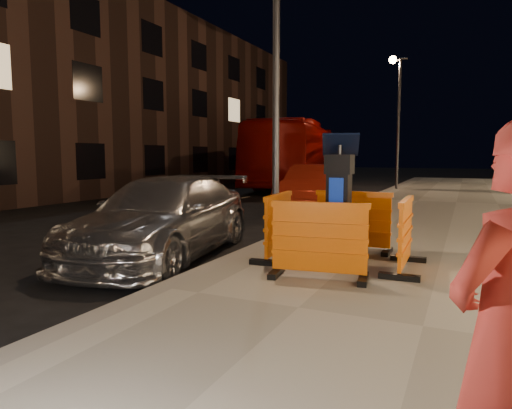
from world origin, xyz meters
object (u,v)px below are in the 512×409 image
at_px(barrier_front, 319,241).
at_px(man, 510,340).
at_px(car_silver, 164,256).
at_px(barrier_back, 353,221).
at_px(bus_doubledecker, 296,187).
at_px(parking_kiosk, 339,203).
at_px(barrier_bldgside, 405,234).
at_px(barrier_kerbside, 279,226).
at_px(car_red, 315,210).

height_order(barrier_front, man, man).
height_order(barrier_front, car_silver, barrier_front).
xyz_separation_m(barrier_back, bus_doubledecker, (-6.72, 15.78, -0.65)).
xyz_separation_m(parking_kiosk, bus_doubledecker, (-6.72, 16.73, -1.05)).
distance_m(bus_doubledecker, man, 22.97).
bearing_deg(man, barrier_bldgside, -129.65).
xyz_separation_m(barrier_back, barrier_kerbside, (-0.95, -0.95, 0.00)).
distance_m(barrier_kerbside, bus_doubledecker, 17.71).
xyz_separation_m(car_red, man, (4.52, -11.77, 1.02)).
distance_m(barrier_back, car_silver, 3.29).
xyz_separation_m(barrier_kerbside, car_red, (-1.69, 7.23, -0.65)).
bearing_deg(barrier_kerbside, bus_doubledecker, 14.04).
height_order(barrier_kerbside, car_red, barrier_kerbside).
bearing_deg(parking_kiosk, man, -70.46).
distance_m(parking_kiosk, barrier_bldgside, 1.03).
relative_size(barrier_front, barrier_kerbside, 1.00).
bearing_deg(bus_doubledecker, car_red, -76.23).
height_order(car_silver, car_red, car_red).
distance_m(parking_kiosk, car_silver, 3.21).
bearing_deg(man, car_silver, -93.05).
xyz_separation_m(parking_kiosk, barrier_kerbside, (-0.95, 0.00, -0.40)).
distance_m(barrier_kerbside, man, 5.37).
xyz_separation_m(barrier_back, car_red, (-2.64, 6.28, -0.65)).
xyz_separation_m(barrier_bldgside, man, (0.93, -4.54, 0.37)).
bearing_deg(car_silver, car_red, 77.82).
distance_m(barrier_front, car_red, 8.62).
bearing_deg(parking_kiosk, barrier_back, 87.01).
bearing_deg(barrier_front, parking_kiosk, 82.01).
bearing_deg(man, barrier_front, -113.60).
bearing_deg(barrier_front, barrier_back, 82.01).
xyz_separation_m(car_silver, bus_doubledecker, (-3.70, 16.89, 0.00)).
height_order(barrier_kerbside, car_silver, barrier_kerbside).
xyz_separation_m(barrier_back, man, (1.88, -5.49, 0.37)).
distance_m(car_red, bus_doubledecker, 10.34).
bearing_deg(barrier_front, car_red, 99.91).
bearing_deg(man, car_red, -120.25).
xyz_separation_m(barrier_front, bus_doubledecker, (-6.72, 17.68, -0.65)).
distance_m(barrier_kerbside, car_silver, 2.18).
bearing_deg(man, bus_doubledecker, -119.26).
bearing_deg(barrier_kerbside, car_red, 8.17).
xyz_separation_m(barrier_front, barrier_back, (0.00, 1.90, 0.00)).
bearing_deg(car_red, barrier_back, -71.45).
xyz_separation_m(barrier_kerbside, car_silver, (-2.08, -0.16, -0.65)).
distance_m(parking_kiosk, barrier_front, 1.03).
distance_m(car_silver, car_red, 7.40).
bearing_deg(barrier_kerbside, parking_kiosk, -94.99).
xyz_separation_m(barrier_front, barrier_bldgside, (0.95, 0.95, 0.00)).
bearing_deg(barrier_back, parking_kiosk, -89.99).
bearing_deg(bus_doubledecker, car_silver, -87.13).
relative_size(bus_doubledecker, man, 7.09).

